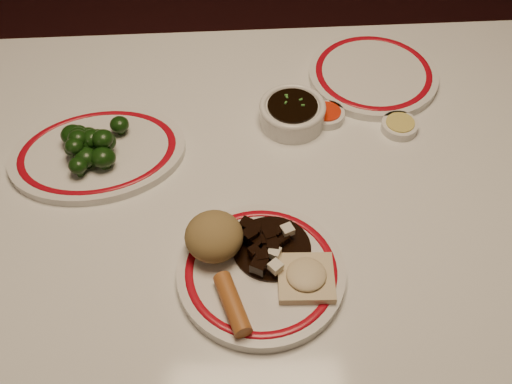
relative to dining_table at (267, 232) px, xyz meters
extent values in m
cube|color=silver|center=(0.00, 0.00, 0.07)|extent=(1.20, 0.90, 0.04)
cylinder|color=black|center=(-0.54, 0.39, -0.30)|extent=(0.06, 0.06, 0.71)
cylinder|color=black|center=(0.54, 0.39, -0.30)|extent=(0.06, 0.06, 0.71)
cylinder|color=silver|center=(-0.02, -0.15, 0.10)|extent=(0.29, 0.29, 0.02)
torus|color=#9B0813|center=(-0.02, -0.15, 0.11)|extent=(0.25, 0.25, 0.00)
ellipsoid|color=olive|center=(-0.09, -0.11, 0.14)|extent=(0.09, 0.09, 0.06)
cylinder|color=#AC612A|center=(-0.06, -0.21, 0.12)|extent=(0.05, 0.10, 0.03)
cube|color=beige|center=(0.04, -0.17, 0.12)|extent=(0.08, 0.08, 0.01)
ellipsoid|color=beige|center=(0.04, -0.17, 0.13)|extent=(0.06, 0.06, 0.02)
cylinder|color=black|center=(0.00, -0.11, 0.11)|extent=(0.12, 0.12, 0.00)
cube|color=black|center=(-0.01, -0.13, 0.12)|extent=(0.02, 0.02, 0.02)
cube|color=black|center=(0.02, -0.09, 0.12)|extent=(0.02, 0.02, 0.02)
cube|color=black|center=(-0.02, -0.14, 0.13)|extent=(0.02, 0.02, 0.02)
cube|color=black|center=(-0.03, -0.09, 0.13)|extent=(0.02, 0.02, 0.02)
cube|color=black|center=(-0.01, -0.11, 0.12)|extent=(0.02, 0.02, 0.02)
cube|color=black|center=(-0.01, -0.10, 0.13)|extent=(0.02, 0.02, 0.02)
cube|color=black|center=(-0.02, -0.11, 0.12)|extent=(0.03, 0.03, 0.02)
cube|color=black|center=(0.00, -0.10, 0.13)|extent=(0.02, 0.02, 0.01)
cube|color=black|center=(0.00, -0.12, 0.13)|extent=(0.02, 0.02, 0.02)
cube|color=black|center=(0.00, -0.12, 0.12)|extent=(0.02, 0.02, 0.02)
cube|color=black|center=(0.00, -0.12, 0.13)|extent=(0.02, 0.02, 0.02)
cube|color=black|center=(0.01, -0.09, 0.12)|extent=(0.03, 0.03, 0.02)
cube|color=black|center=(0.01, -0.10, 0.12)|extent=(0.02, 0.02, 0.02)
cube|color=black|center=(-0.04, -0.08, 0.12)|extent=(0.03, 0.03, 0.02)
cube|color=black|center=(-0.02, -0.15, 0.12)|extent=(0.03, 0.03, 0.02)
cube|color=black|center=(-0.03, -0.13, 0.13)|extent=(0.02, 0.02, 0.01)
cube|color=black|center=(-0.03, -0.10, 0.13)|extent=(0.03, 0.03, 0.02)
cube|color=beige|center=(0.00, -0.16, 0.13)|extent=(0.02, 0.02, 0.01)
cube|color=beige|center=(0.02, -0.10, 0.13)|extent=(0.02, 0.02, 0.01)
cube|color=beige|center=(0.00, -0.13, 0.13)|extent=(0.02, 0.02, 0.01)
torus|color=#9B0813|center=(-0.28, 0.11, 0.11)|extent=(0.29, 0.29, 0.00)
cylinder|color=#23471C|center=(-0.28, 0.10, 0.11)|extent=(0.01, 0.01, 0.01)
ellipsoid|color=black|center=(-0.28, 0.10, 0.13)|extent=(0.03, 0.03, 0.03)
cylinder|color=#23471C|center=(-0.28, 0.11, 0.11)|extent=(0.01, 0.01, 0.01)
ellipsoid|color=black|center=(-0.28, 0.11, 0.13)|extent=(0.04, 0.04, 0.03)
cylinder|color=#23471C|center=(-0.28, 0.12, 0.11)|extent=(0.01, 0.01, 0.01)
ellipsoid|color=black|center=(-0.28, 0.12, 0.13)|extent=(0.03, 0.03, 0.02)
cylinder|color=#23471C|center=(-0.26, 0.07, 0.11)|extent=(0.01, 0.01, 0.01)
ellipsoid|color=black|center=(-0.26, 0.07, 0.13)|extent=(0.04, 0.04, 0.03)
cylinder|color=#23471C|center=(-0.24, 0.15, 0.11)|extent=(0.01, 0.01, 0.01)
ellipsoid|color=black|center=(-0.24, 0.15, 0.13)|extent=(0.03, 0.03, 0.03)
cylinder|color=#23471C|center=(-0.31, 0.09, 0.11)|extent=(0.01, 0.01, 0.01)
ellipsoid|color=black|center=(-0.31, 0.09, 0.13)|extent=(0.03, 0.03, 0.03)
cylinder|color=#23471C|center=(-0.29, 0.07, 0.11)|extent=(0.01, 0.01, 0.01)
ellipsoid|color=black|center=(-0.29, 0.07, 0.13)|extent=(0.04, 0.04, 0.03)
cylinder|color=#23471C|center=(-0.30, 0.05, 0.11)|extent=(0.01, 0.01, 0.01)
ellipsoid|color=black|center=(-0.30, 0.05, 0.13)|extent=(0.03, 0.03, 0.02)
cylinder|color=#23471C|center=(-0.26, 0.10, 0.11)|extent=(0.01, 0.01, 0.01)
ellipsoid|color=black|center=(-0.26, 0.10, 0.13)|extent=(0.04, 0.04, 0.03)
cylinder|color=#23471C|center=(-0.32, 0.12, 0.11)|extent=(0.01, 0.01, 0.01)
ellipsoid|color=black|center=(-0.32, 0.12, 0.13)|extent=(0.04, 0.04, 0.03)
cylinder|color=#23471C|center=(-0.31, 0.13, 0.11)|extent=(0.01, 0.01, 0.01)
ellipsoid|color=black|center=(-0.31, 0.13, 0.13)|extent=(0.03, 0.03, 0.02)
cylinder|color=#23471C|center=(-0.26, 0.07, 0.11)|extent=(0.01, 0.01, 0.01)
ellipsoid|color=black|center=(-0.26, 0.07, 0.13)|extent=(0.03, 0.03, 0.03)
cylinder|color=#23471C|center=(-0.29, 0.12, 0.11)|extent=(0.01, 0.01, 0.01)
ellipsoid|color=black|center=(-0.29, 0.12, 0.13)|extent=(0.04, 0.04, 0.03)
ellipsoid|color=black|center=(-0.29, 0.10, 0.14)|extent=(0.03, 0.03, 0.03)
ellipsoid|color=black|center=(-0.28, 0.10, 0.14)|extent=(0.04, 0.04, 0.03)
ellipsoid|color=black|center=(-0.30, 0.10, 0.15)|extent=(0.03, 0.03, 0.03)
ellipsoid|color=black|center=(-0.31, 0.11, 0.14)|extent=(0.03, 0.03, 0.02)
ellipsoid|color=black|center=(-0.31, 0.08, 0.15)|extent=(0.03, 0.03, 0.02)
ellipsoid|color=black|center=(-0.26, 0.10, 0.15)|extent=(0.03, 0.03, 0.03)
cylinder|color=silver|center=(0.06, 0.17, 0.11)|extent=(0.11, 0.11, 0.04)
cylinder|color=black|center=(0.06, 0.17, 0.13)|extent=(0.09, 0.09, 0.00)
cylinder|color=silver|center=(0.12, 0.18, 0.10)|extent=(0.06, 0.06, 0.02)
cylinder|color=red|center=(0.12, 0.18, 0.11)|extent=(0.05, 0.05, 0.00)
cylinder|color=silver|center=(0.24, 0.14, 0.10)|extent=(0.06, 0.06, 0.02)
cylinder|color=#CEBA54|center=(0.24, 0.14, 0.11)|extent=(0.05, 0.05, 0.00)
cylinder|color=silver|center=(0.22, 0.28, 0.10)|extent=(0.31, 0.31, 0.02)
torus|color=#9B0813|center=(0.22, 0.28, 0.11)|extent=(0.27, 0.27, 0.00)
camera|label=1|loc=(-0.06, -0.65, 0.89)|focal=45.00mm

